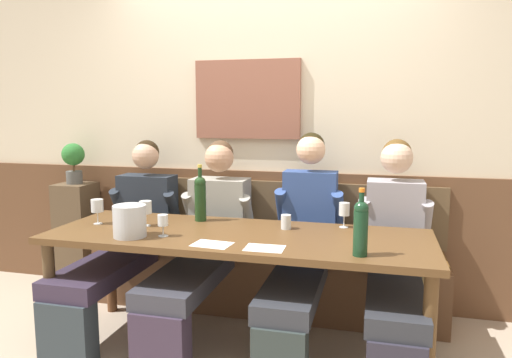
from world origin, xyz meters
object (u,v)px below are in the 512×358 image
Objects in this scene: wine_glass_near_bucket at (163,222)px; water_tumbler_center at (286,222)px; ice_bucket at (130,221)px; wine_bottle_amber_mid at (361,226)px; dining_table at (237,246)px; wine_glass_center_rear at (344,210)px; wine_glass_mid_right at (146,208)px; wall_bench at (263,272)px; person_left_seat at (395,246)px; person_right_seat at (125,235)px; wine_bottle_green_tall at (200,197)px; person_center_left_seat at (302,241)px; wine_glass_by_bottle at (97,206)px; potted_plant at (73,159)px; person_center_right_seat at (205,236)px.

water_tumbler_center is at bearing 27.97° from wine_glass_near_bucket.
wine_bottle_amber_mid is (1.31, -0.04, 0.06)m from ice_bucket.
wine_glass_center_rear reaches higher than dining_table.
wine_bottle_amber_mid reaches higher than wine_glass_mid_right.
wine_bottle_amber_mid is at bearing -12.59° from wine_glass_mid_right.
wall_bench reaches higher than wine_glass_near_bucket.
person_left_seat is (0.92, -0.32, 0.36)m from wall_bench.
person_left_seat reaches higher than person_right_seat.
water_tumbler_center is (0.59, -0.08, -0.12)m from wine_bottle_green_tall.
dining_table is 1.73× the size of person_center_left_seat.
wine_bottle_amber_mid is at bearing -43.84° from water_tumbler_center.
dining_table is 25.65× the size of water_tumbler_center.
water_tumbler_center is (1.21, 0.18, -0.07)m from wine_glass_by_bottle.
wine_glass_near_bucket is (-0.75, -0.47, 0.19)m from person_center_left_seat.
potted_plant reaches higher than wine_glass_near_bucket.
potted_plant is (-1.94, 0.39, 0.44)m from person_center_left_seat.
ice_bucket is (-0.26, -0.54, 0.21)m from person_center_right_seat.
ice_bucket is at bearing -57.06° from person_right_seat.
wine_glass_near_bucket is (-0.07, -0.43, -0.07)m from wine_bottle_green_tall.
wine_bottle_green_tall reaches higher than wine_glass_mid_right.
wine_glass_mid_right is at bearing 176.98° from dining_table.
person_center_left_seat is at bearing -45.43° from wall_bench.
wall_bench is 1.04m from person_left_seat.
water_tumbler_center reaches higher than dining_table.
dining_table is 6.93× the size of potted_plant.
person_right_seat is at bearing 122.94° from ice_bucket.
person_right_seat reaches higher than wine_glass_near_bucket.
person_left_seat is 0.69m from water_tumbler_center.
dining_table is 11.95× the size of ice_bucket.
wine_glass_mid_right is (-0.29, -0.28, 0.23)m from person_center_right_seat.
wall_bench is 1.07m from wine_glass_near_bucket.
person_right_seat is (-0.92, -0.37, 0.32)m from wall_bench.
wine_bottle_amber_mid is at bearing -4.97° from wine_glass_near_bucket.
person_right_seat is at bearing 174.90° from water_tumbler_center.
wine_glass_mid_right is 1.82× the size of water_tumbler_center.
wine_bottle_green_tall is (-0.68, -0.04, 0.27)m from person_center_left_seat.
wall_bench is at bearing 34.41° from wine_glass_by_bottle.
person_left_seat reaches higher than ice_bucket.
wine_bottle_green_tall reaches higher than water_tumbler_center.
wine_glass_center_rear is at bearing 101.96° from wine_bottle_amber_mid.
person_left_seat is 0.38m from wine_glass_center_rear.
wine_glass_center_rear is 0.37m from water_tumbler_center.
wine_bottle_green_tall reaches higher than wall_bench.
wine_bottle_green_tall is at bearing -98.78° from person_center_right_seat.
person_center_right_seat reaches higher than wine_bottle_green_tall.
person_center_left_seat is 0.90m from wine_glass_near_bucket.
wine_bottle_amber_mid is at bearing -28.93° from person_center_right_seat.
ice_bucket reaches higher than wine_glass_by_bottle.
ice_bucket is (-0.93, -0.53, 0.20)m from person_center_left_seat.
person_right_seat is at bearing -158.24° from wall_bench.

